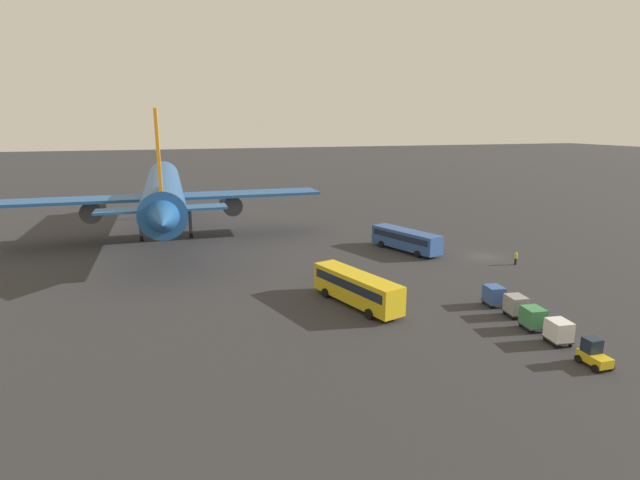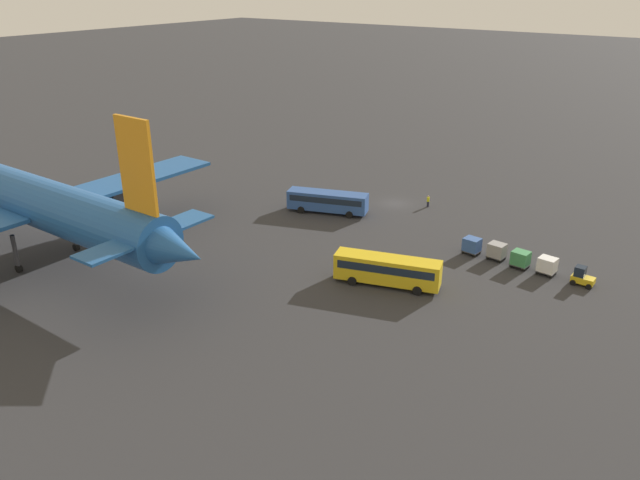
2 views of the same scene
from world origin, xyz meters
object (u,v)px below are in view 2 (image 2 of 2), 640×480
at_px(worker_person, 428,201).
at_px(airplane, 30,200).
at_px(cargo_cart_green, 521,258).
at_px(baggage_tug, 582,277).
at_px(cargo_cart_grey, 497,250).
at_px(cargo_cart_blue, 472,245).
at_px(shuttle_bus_far, 387,269).
at_px(shuttle_bus_near, 328,200).
at_px(cargo_cart_white, 547,265).

bearing_deg(worker_person, airplane, 54.94).
relative_size(airplane, cargo_cart_green, 26.29).
relative_size(airplane, baggage_tug, 23.40).
bearing_deg(cargo_cart_grey, worker_person, -38.63).
height_order(cargo_cart_green, cargo_cart_blue, same).
distance_m(cargo_cart_green, cargo_cart_blue, 6.16).
height_order(baggage_tug, worker_person, baggage_tug).
bearing_deg(cargo_cart_grey, cargo_cart_green, 169.10).
relative_size(shuttle_bus_far, cargo_cart_green, 5.46).
xyz_separation_m(shuttle_bus_near, baggage_tug, (-35.67, 2.35, -0.89)).
relative_size(airplane, shuttle_bus_near, 4.88).
relative_size(airplane, cargo_cart_grey, 26.29).
xyz_separation_m(shuttle_bus_far, cargo_cart_blue, (-4.35, -13.14, -0.77)).
bearing_deg(cargo_cart_green, cargo_cart_grey, -10.90).
xyz_separation_m(shuttle_bus_near, cargo_cart_blue, (-22.55, 1.67, -0.64)).
bearing_deg(shuttle_bus_near, baggage_tug, 157.14).
distance_m(airplane, shuttle_bus_near, 38.53).
relative_size(shuttle_bus_near, baggage_tug, 4.80).
xyz_separation_m(shuttle_bus_near, cargo_cart_grey, (-25.63, 1.48, -0.64)).
relative_size(baggage_tug, cargo_cart_white, 1.12).
bearing_deg(cargo_cart_green, worker_person, -34.82).
relative_size(shuttle_bus_far, cargo_cart_blue, 5.46).
distance_m(cargo_cart_white, cargo_cart_blue, 9.23).
relative_size(shuttle_bus_near, worker_person, 6.72).
xyz_separation_m(worker_person, cargo_cart_blue, (-11.82, 12.09, 0.32)).
height_order(airplane, shuttle_bus_far, airplane).
bearing_deg(cargo_cart_blue, airplane, 36.42).
height_order(airplane, cargo_cart_green, airplane).
relative_size(shuttle_bus_far, worker_person, 6.80).
xyz_separation_m(cargo_cart_grey, cargo_cart_blue, (3.07, 0.19, 0.00)).
height_order(cargo_cart_white, cargo_cart_blue, same).
bearing_deg(shuttle_bus_near, cargo_cart_blue, 156.66).
height_order(baggage_tug, cargo_cart_grey, baggage_tug).
bearing_deg(shuttle_bus_far, cargo_cart_blue, -125.14).
bearing_deg(cargo_cart_green, shuttle_bus_far, 50.51).
relative_size(cargo_cart_green, cargo_cart_blue, 1.00).
bearing_deg(airplane, shuttle_bus_far, -153.88).
distance_m(shuttle_bus_near, cargo_cart_blue, 22.62).
xyz_separation_m(baggage_tug, cargo_cart_green, (6.97, -0.27, 0.25)).
bearing_deg(cargo_cart_grey, airplane, 34.67).
height_order(baggage_tug, cargo_cart_blue, baggage_tug).
distance_m(airplane, cargo_cart_blue, 52.69).
distance_m(shuttle_bus_far, cargo_cart_blue, 13.87).
bearing_deg(cargo_cart_grey, shuttle_bus_far, 60.88).
xyz_separation_m(worker_person, cargo_cart_white, (-21.04, 12.49, 0.32)).
xyz_separation_m(shuttle_bus_near, worker_person, (-10.73, -10.42, -0.96)).
relative_size(shuttle_bus_near, cargo_cart_green, 5.39).
bearing_deg(cargo_cart_white, airplane, 30.86).
bearing_deg(shuttle_bus_near, cargo_cart_grey, 157.59).
relative_size(cargo_cart_white, cargo_cart_grey, 1.00).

